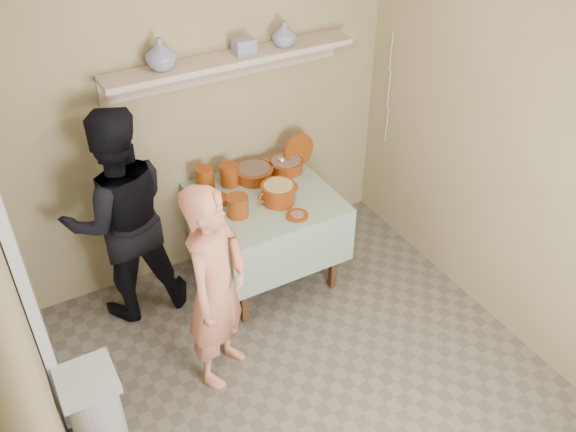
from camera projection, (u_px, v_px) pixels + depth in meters
ground at (324, 402)px, 3.92m from camera, size 3.50×3.50×0.00m
tile_panel at (21, 273)px, 3.42m from camera, size 0.06×0.70×2.00m
plate_stack_a at (205, 179)px, 4.48m from camera, size 0.14×0.14×0.18m
plate_stack_b at (229, 175)px, 4.54m from camera, size 0.14×0.14×0.17m
bowl_stack at (238, 206)px, 4.23m from camera, size 0.15×0.15×0.15m
empty_bowl at (218, 200)px, 4.38m from camera, size 0.15×0.15×0.04m
propped_lid at (299, 150)px, 4.76m from camera, size 0.28×0.09×0.28m
vase_right at (284, 34)px, 4.22m from camera, size 0.18×0.18×0.17m
vase_left at (161, 54)px, 3.88m from camera, size 0.22×0.22×0.21m
ceramic_box at (244, 47)px, 4.12m from camera, size 0.14×0.10×0.10m
person_cook at (217, 288)px, 3.71m from camera, size 0.63×0.61×1.46m
person_helper at (120, 217)px, 4.16m from camera, size 0.82×0.66×1.62m
room_shell at (336, 195)px, 2.96m from camera, size 3.04×3.54×2.62m
serving_table at (265, 209)px, 4.54m from camera, size 0.97×0.97×0.76m
cazuela_meat_a at (254, 172)px, 4.61m from camera, size 0.30×0.30×0.10m
cazuela_meat_b at (286, 164)px, 4.71m from camera, size 0.28×0.28×0.10m
ladle at (282, 160)px, 4.66m from camera, size 0.08×0.26×0.19m
cazuela_rice at (278, 192)px, 4.35m from camera, size 0.33×0.25×0.14m
front_plate at (297, 215)px, 4.25m from camera, size 0.16×0.16×0.03m
wall_shelf at (230, 61)px, 4.17m from camera, size 1.80×0.25×0.21m
trash_bin at (95, 407)px, 3.55m from camera, size 0.32×0.32×0.56m
electrical_cord at (389, 89)px, 4.80m from camera, size 0.01×0.05×0.90m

